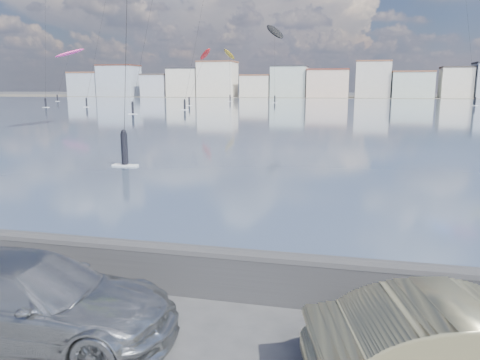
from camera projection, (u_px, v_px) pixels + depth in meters
name	position (u px, v px, depth m)	size (l,w,h in m)	color
bay_water	(334.00, 108.00, 94.53)	(500.00, 177.00, 0.00)	#394E69
far_shore_strip	(344.00, 97.00, 198.09)	(500.00, 60.00, 0.00)	#4C473D
seawall	(179.00, 267.00, 9.66)	(400.00, 0.36, 1.08)	#28282B
far_buildings	(347.00, 82.00, 183.25)	(240.79, 13.26, 14.60)	#9EA8B7
car_silver	(29.00, 300.00, 7.82)	(2.05, 5.05, 1.46)	#A5A8AB
car_champagne	(476.00, 352.00, 6.27)	(1.57, 4.52, 1.49)	tan
kitesurfer_6	(205.00, 55.00, 117.06)	(5.65, 18.19, 14.00)	red
kitesurfer_7	(229.00, 55.00, 144.73)	(5.19, 15.93, 16.05)	#BF8C19
kitesurfer_9	(70.00, 53.00, 147.92)	(8.39, 17.91, 16.82)	#E5338C
kitesurfer_10	(275.00, 32.00, 128.57)	(7.76, 14.22, 21.96)	black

